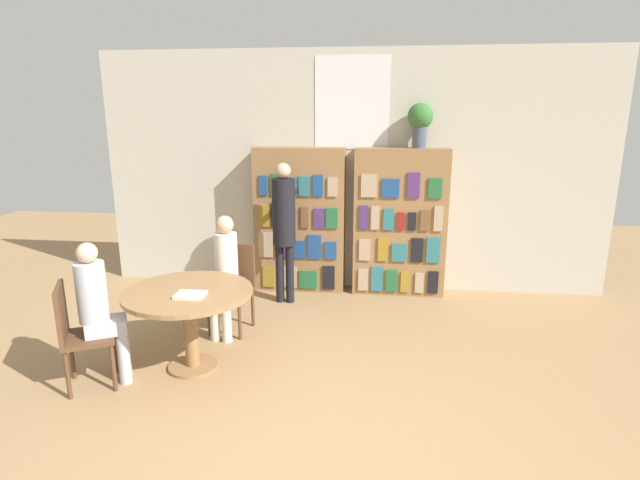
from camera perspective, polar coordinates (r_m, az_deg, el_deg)
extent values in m
cube|color=beige|center=(6.38, 3.54, 7.68)|extent=(6.40, 0.06, 3.00)
cube|color=white|center=(6.30, 3.65, 15.34)|extent=(0.90, 0.01, 1.10)
cube|color=olive|center=(6.35, -2.30, 2.31)|extent=(1.14, 0.32, 1.83)
cube|color=olive|center=(6.46, -5.89, -4.21)|extent=(0.15, 0.02, 0.26)
cube|color=tan|center=(6.40, -3.68, -4.25)|extent=(0.22, 0.02, 0.28)
cube|color=#236638|center=(6.37, -1.36, -4.55)|extent=(0.23, 0.02, 0.23)
cube|color=black|center=(6.33, 0.99, -4.32)|extent=(0.15, 0.02, 0.30)
cube|color=tan|center=(6.34, -6.24, -0.56)|extent=(0.19, 0.02, 0.32)
cube|color=#4C2D6B|center=(6.30, -4.31, -0.75)|extent=(0.18, 0.02, 0.29)
cube|color=navy|center=(6.27, -2.54, -1.09)|extent=(0.19, 0.02, 0.22)
cube|color=navy|center=(6.23, -0.64, -0.80)|extent=(0.17, 0.02, 0.30)
cube|color=navy|center=(6.22, 1.21, -1.22)|extent=(0.15, 0.02, 0.22)
cube|color=olive|center=(6.26, -6.41, 2.74)|extent=(0.14, 0.02, 0.27)
cube|color=black|center=(6.22, -4.90, 2.88)|extent=(0.15, 0.02, 0.30)
cube|color=#4C2D6B|center=(6.19, -3.37, 2.57)|extent=(0.12, 0.02, 0.24)
cube|color=brown|center=(6.16, -1.75, 2.60)|extent=(0.10, 0.02, 0.26)
cube|color=#4C2D6B|center=(6.14, -0.09, 2.49)|extent=(0.13, 0.02, 0.24)
cube|color=#236638|center=(6.12, 1.34, 2.49)|extent=(0.14, 0.02, 0.25)
cube|color=navy|center=(6.19, -6.51, 6.23)|extent=(0.10, 0.02, 0.24)
cube|color=#236638|center=(6.16, -5.08, 6.32)|extent=(0.12, 0.02, 0.26)
cube|color=#2D707A|center=(6.12, -3.40, 6.14)|extent=(0.15, 0.02, 0.23)
cube|color=#2D707A|center=(6.09, -1.79, 6.17)|extent=(0.14, 0.02, 0.24)
cube|color=navy|center=(6.07, -0.25, 6.24)|extent=(0.12, 0.02, 0.26)
cube|color=tan|center=(6.05, 1.41, 6.07)|extent=(0.11, 0.02, 0.23)
cube|color=olive|center=(6.28, 9.09, 2.00)|extent=(1.14, 0.32, 1.83)
cube|color=tan|center=(6.31, 4.97, -4.55)|extent=(0.13, 0.02, 0.28)
cube|color=#2D707A|center=(6.30, 6.54, -4.45)|extent=(0.15, 0.02, 0.32)
cube|color=#236638|center=(6.31, 8.14, -4.64)|extent=(0.14, 0.02, 0.28)
cube|color=olive|center=(6.32, 9.64, -4.74)|extent=(0.10, 0.02, 0.27)
cube|color=tan|center=(6.33, 11.28, -4.84)|extent=(0.10, 0.02, 0.25)
cube|color=black|center=(6.34, 12.79, -4.74)|extent=(0.12, 0.02, 0.28)
cube|color=tan|center=(6.19, 5.12, -1.13)|extent=(0.14, 0.02, 0.27)
cube|color=olive|center=(6.19, 7.18, -1.08)|extent=(0.12, 0.02, 0.29)
cube|color=#2D707A|center=(6.20, 9.04, -1.44)|extent=(0.18, 0.02, 0.23)
cube|color=black|center=(6.21, 11.03, -1.16)|extent=(0.14, 0.02, 0.30)
cube|color=#2D707A|center=(6.22, 12.81, -1.13)|extent=(0.16, 0.02, 0.32)
cube|color=#4C2D6B|center=(6.10, 5.02, 2.59)|extent=(0.10, 0.02, 0.29)
cube|color=tan|center=(6.09, 6.32, 2.52)|extent=(0.10, 0.02, 0.29)
cube|color=#2D707A|center=(6.10, 7.84, 2.35)|extent=(0.13, 0.02, 0.26)
cube|color=maroon|center=(6.11, 9.21, 2.12)|extent=(0.09, 0.02, 0.22)
cube|color=black|center=(6.12, 10.47, 2.09)|extent=(0.10, 0.02, 0.22)
cube|color=brown|center=(6.12, 11.89, 2.17)|extent=(0.11, 0.02, 0.25)
cube|color=tan|center=(6.14, 13.37, 2.38)|extent=(0.10, 0.02, 0.31)
cube|color=tan|center=(6.03, 5.60, 6.19)|extent=(0.19, 0.02, 0.27)
cube|color=navy|center=(6.03, 8.06, 5.88)|extent=(0.21, 0.02, 0.22)
cube|color=#4C2D6B|center=(6.04, 10.65, 6.16)|extent=(0.14, 0.02, 0.30)
cube|color=#236638|center=(6.07, 13.03, 5.77)|extent=(0.16, 0.02, 0.24)
cylinder|color=#475166|center=(6.16, 11.30, 11.44)|extent=(0.17, 0.17, 0.25)
sphere|color=#387033|center=(6.15, 11.41, 13.73)|extent=(0.30, 0.30, 0.30)
cylinder|color=olive|center=(4.80, -14.27, -13.77)|extent=(0.44, 0.44, 0.03)
cylinder|color=olive|center=(4.65, -14.54, -9.95)|extent=(0.12, 0.12, 0.67)
cylinder|color=olive|center=(4.51, -14.83, -5.83)|extent=(1.12, 1.12, 0.04)
cube|color=brown|center=(4.63, -24.88, -10.05)|extent=(0.54, 0.54, 0.04)
cube|color=brown|center=(4.56, -27.47, -7.38)|extent=(0.22, 0.37, 0.45)
cylinder|color=brown|center=(4.86, -22.44, -11.55)|extent=(0.04, 0.04, 0.41)
cylinder|color=brown|center=(4.55, -22.53, -13.36)|extent=(0.04, 0.04, 0.41)
cylinder|color=brown|center=(4.89, -26.49, -11.82)|extent=(0.04, 0.04, 0.41)
cylinder|color=brown|center=(4.59, -26.88, -13.64)|extent=(0.04, 0.04, 0.41)
cube|color=brown|center=(5.29, -10.19, -5.84)|extent=(0.46, 0.46, 0.04)
cube|color=brown|center=(5.36, -9.48, -2.75)|extent=(0.40, 0.10, 0.45)
cylinder|color=brown|center=(5.16, -9.17, -9.04)|extent=(0.04, 0.04, 0.41)
cylinder|color=brown|center=(5.30, -12.55, -8.55)|extent=(0.04, 0.04, 0.41)
cylinder|color=brown|center=(5.45, -7.68, -7.69)|extent=(0.04, 0.04, 0.41)
cylinder|color=brown|center=(5.58, -10.92, -7.27)|extent=(0.04, 0.04, 0.41)
cube|color=silver|center=(5.14, -10.90, -5.52)|extent=(0.28, 0.35, 0.12)
cylinder|color=silver|center=(5.12, -10.67, -1.96)|extent=(0.23, 0.23, 0.50)
sphere|color=tan|center=(5.03, -10.85, 1.75)|extent=(0.18, 0.18, 0.18)
cylinder|color=silver|center=(5.13, -10.65, -9.02)|extent=(0.10, 0.10, 0.45)
cylinder|color=silver|center=(5.18, -11.93, -8.83)|extent=(0.10, 0.10, 0.45)
cube|color=#B2B7C6|center=(4.58, -23.23, -9.00)|extent=(0.39, 0.36, 0.12)
cylinder|color=#B2B7C6|center=(4.48, -24.64, -5.43)|extent=(0.24, 0.24, 0.50)
sphere|color=#DBB293|center=(4.39, -25.10, -1.33)|extent=(0.17, 0.17, 0.17)
cylinder|color=#B2B7C6|center=(4.75, -21.48, -11.78)|extent=(0.10, 0.10, 0.45)
cylinder|color=#B2B7C6|center=(4.64, -21.49, -12.47)|extent=(0.10, 0.10, 0.45)
cylinder|color=black|center=(6.04, -4.60, -3.80)|extent=(0.10, 0.10, 0.72)
cylinder|color=black|center=(6.02, -3.47, -3.85)|extent=(0.10, 0.10, 0.72)
cylinder|color=black|center=(5.84, -4.17, 3.20)|extent=(0.27, 0.27, 0.78)
sphere|color=tan|center=(5.77, -4.26, 7.90)|extent=(0.18, 0.18, 0.18)
cylinder|color=black|center=(6.04, -2.99, 5.47)|extent=(0.07, 0.30, 0.07)
cube|color=silver|center=(4.35, -14.62, -6.11)|extent=(0.24, 0.18, 0.03)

